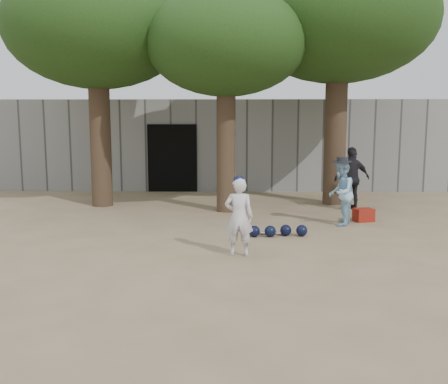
{
  "coord_description": "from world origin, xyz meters",
  "views": [
    {
      "loc": [
        0.75,
        -8.47,
        2.29
      ],
      "look_at": [
        0.6,
        1.0,
        0.95
      ],
      "focal_mm": 40.0,
      "sensor_mm": 36.0,
      "label": 1
    }
  ],
  "objects_px": {
    "spectator_blue": "(341,193)",
    "red_bag": "(364,215)",
    "spectator_dark": "(352,179)",
    "boy_player": "(239,217)"
  },
  "relations": [
    {
      "from": "spectator_dark",
      "to": "red_bag",
      "type": "bearing_deg",
      "value": 74.34
    },
    {
      "from": "boy_player",
      "to": "red_bag",
      "type": "distance_m",
      "value": 4.22
    },
    {
      "from": "spectator_blue",
      "to": "red_bag",
      "type": "xyz_separation_m",
      "value": [
        0.63,
        0.42,
        -0.58
      ]
    },
    {
      "from": "boy_player",
      "to": "spectator_dark",
      "type": "relative_size",
      "value": 0.83
    },
    {
      "from": "spectator_blue",
      "to": "spectator_dark",
      "type": "bearing_deg",
      "value": 179.5
    },
    {
      "from": "spectator_dark",
      "to": "red_bag",
      "type": "xyz_separation_m",
      "value": [
        -0.08,
        -1.57,
        -0.67
      ]
    },
    {
      "from": "spectator_blue",
      "to": "spectator_dark",
      "type": "relative_size",
      "value": 0.89
    },
    {
      "from": "spectator_dark",
      "to": "boy_player",
      "type": "bearing_deg",
      "value": 43.94
    },
    {
      "from": "spectator_dark",
      "to": "red_bag",
      "type": "relative_size",
      "value": 3.9
    },
    {
      "from": "spectator_blue",
      "to": "red_bag",
      "type": "relative_size",
      "value": 3.45
    }
  ]
}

